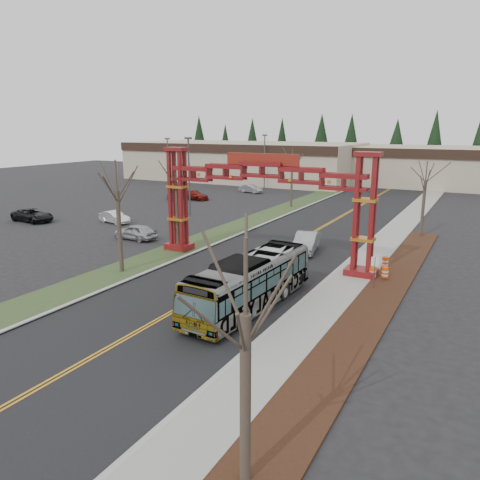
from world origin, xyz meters
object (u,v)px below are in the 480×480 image
Objects in this scene: silver_sedan at (306,242)px; light_pole_far at (265,158)px; transit_bus at (250,282)px; bare_tree_median_far at (292,164)px; street_sign at (375,266)px; bare_tree_median_near at (117,191)px; bare_tree_median_mid at (176,186)px; parked_car_mid_a at (194,195)px; gateway_arch at (262,188)px; barrel_mid at (385,273)px; bare_tree_right_near at (246,316)px; parked_car_far_a at (251,189)px; barrel_north at (385,263)px; retail_building_west at (244,161)px; parked_car_mid_b at (175,194)px; light_pole_near at (189,171)px; light_pole_mid at (168,162)px; parked_car_near_b at (115,217)px; retail_building_east at (459,167)px; parked_car_near_a at (136,232)px; parked_car_near_c at (33,215)px; bare_tree_right_far at (425,183)px; barrel_south at (372,273)px.

light_pole_far reaches higher than silver_sedan.
bare_tree_median_far is at bearing 111.65° from transit_bus.
bare_tree_median_near is at bearing -164.17° from street_sign.
parked_car_mid_a is at bearing 121.08° from bare_tree_median_mid.
bare_tree_median_near is at bearing -137.50° from gateway_arch.
barrel_mid is at bearing 1.57° from gateway_arch.
bare_tree_median_mid is (-8.00, -0.16, -0.29)m from gateway_arch.
bare_tree_right_near is 3.42× the size of street_sign.
barrel_north is at bearing -127.87° from parked_car_far_a.
barrel_mid is (39.64, -53.69, -3.32)m from retail_building_west.
gateway_arch reaches higher than bare_tree_median_near.
silver_sedan is 34.68m from parked_car_mid_b.
light_pole_near is 20.11m from light_pole_mid.
barrel_north is at bearing 101.43° from barrel_mid.
gateway_arch is 2.37× the size of bare_tree_median_mid.
parked_car_mid_b is at bearing 26.23° from parked_car_near_b.
parked_car_near_b is at bearing -92.79° from light_pole_far.
gateway_arch is at bearing -124.74° from silver_sedan.
barrel_mid is (-0.36, 22.07, -4.98)m from bare_tree_right_near.
bare_tree_right_near is at bearing -90.00° from retail_building_east.
silver_sedan reaches higher than parked_car_near_a.
gateway_arch is 11.05m from barrel_north.
bare_tree_median_near reaches higher than parked_car_far_a.
parked_car_near_a is at bearing -103.74° from bare_tree_median_far.
barrel_north is (17.10, -22.94, -5.39)m from bare_tree_median_far.
transit_bus is 14.75m from bare_tree_right_near.
parked_car_near_a reaches higher than parked_car_far_a.
parked_car_far_a is at bearing 116.88° from bare_tree_right_near.
retail_building_west is at bearing -168.69° from retail_building_east.
parked_car_near_c is at bearing 172.76° from silver_sedan.
bare_tree_right_far is at bearing 42.63° from silver_sedan.
parked_car_near_b is at bearing -122.09° from parked_car_near_a.
bare_tree_median_far reaches higher than barrel_south.
light_pole_far is (1.73, 35.58, 4.73)m from parked_car_near_b.
bare_tree_median_mid is 36.66m from light_pole_mid.
barrel_south is (28.17, -36.27, -0.21)m from parked_car_far_a.
parked_car_far_a is at bearing 32.70° from light_pole_mid.
parked_car_near_b is 31.60m from barrel_mid.
retail_building_west is 64.37m from barrel_north.
parked_car_near_b is 4.63× the size of barrel_mid.
parked_car_mid_b is (-26.30, 24.65, -5.26)m from gateway_arch.
parked_car_near_b is at bearing 151.66° from transit_bus.
barrel_north is (25.69, -11.35, -4.99)m from light_pole_near.
barrel_north is at bearing 86.05° from barrel_south.
parked_car_near_b is 35.93m from light_pole_far.
retail_building_east is 46.52m from bare_tree_right_far.
bare_tree_median_mid is 18.16m from barrel_north.
parked_car_mid_a is at bearing 129.93° from silver_sedan.
bare_tree_median_near reaches higher than parked_car_mid_b.
street_sign is at bearing -14.18° from gateway_arch.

